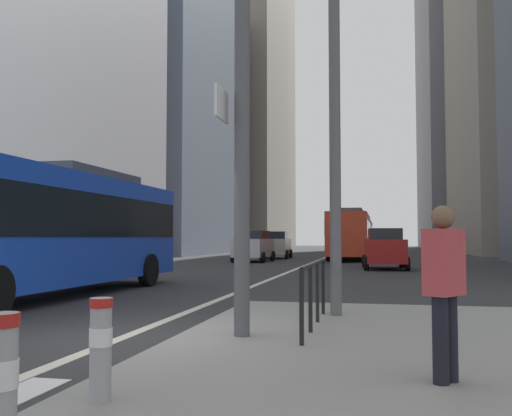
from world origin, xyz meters
TOP-DOWN VIEW (x-y plane):
  - ground_plane at (0.00, 20.00)m, footprint 160.00×160.00m
  - lane_centre_line at (0.00, 30.00)m, footprint 0.20×80.00m
  - office_tower_left_mid at (-16.00, 45.28)m, footprint 10.25×23.25m
  - office_tower_left_far at (-16.00, 71.89)m, footprint 13.91×25.15m
  - office_tower_right_far at (17.00, 75.23)m, footprint 13.18×24.26m
  - city_bus_blue_oncoming at (-4.40, 5.06)m, footprint 2.76×11.37m
  - city_bus_red_receding at (2.03, 32.24)m, footprint 2.79×11.72m
  - city_bus_red_distant at (2.12, 51.17)m, footprint 2.77×10.56m
  - car_oncoming_mid at (-3.32, 32.69)m, footprint 2.21×4.31m
  - car_receding_near at (4.14, 20.03)m, footprint 2.21×4.18m
  - car_receding_far at (2.86, 53.26)m, footprint 2.13×4.15m
  - car_oncoming_far at (-3.76, 26.96)m, footprint 2.12×4.46m
  - traffic_signal_gantry at (-0.56, -0.26)m, footprint 7.24×0.65m
  - street_lamp_post at (3.04, 2.12)m, footprint 5.50×0.32m
  - bollard_front at (1.61, -5.00)m, footprint 0.20×0.20m
  - bollard_left at (1.47, -3.52)m, footprint 0.20×0.20m
  - pedestrian_railing at (2.80, 0.75)m, footprint 0.06×3.07m
  - pedestrian_waiting at (4.35, -2.32)m, footprint 0.42×0.45m

SIDE VIEW (x-z plane):
  - ground_plane at x=0.00m, z-range 0.00..0.00m
  - lane_centre_line at x=0.00m, z-range 0.00..0.01m
  - bollard_left at x=1.47m, z-range 0.20..1.05m
  - bollard_front at x=1.61m, z-range 0.20..1.12m
  - pedestrian_railing at x=2.80m, z-range 0.34..1.32m
  - car_receding_near at x=4.14m, z-range 0.02..1.96m
  - car_receding_far at x=2.86m, z-range 0.02..1.96m
  - car_oncoming_mid at x=-3.32m, z-range 0.02..1.96m
  - car_oncoming_far at x=-3.76m, z-range 0.02..1.96m
  - pedestrian_waiting at x=4.35m, z-range 0.24..1.90m
  - city_bus_red_distant at x=2.12m, z-range 0.13..3.53m
  - city_bus_blue_oncoming at x=-4.40m, z-range 0.14..3.54m
  - city_bus_red_receding at x=2.03m, z-range 0.14..3.54m
  - traffic_signal_gantry at x=-0.56m, z-range 1.17..7.17m
  - street_lamp_post at x=3.04m, z-range 1.28..9.28m
  - office_tower_left_mid at x=-16.00m, z-range 0.00..28.46m
  - office_tower_right_far at x=17.00m, z-range 0.00..47.50m
  - office_tower_left_far at x=-16.00m, z-range 0.00..48.75m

